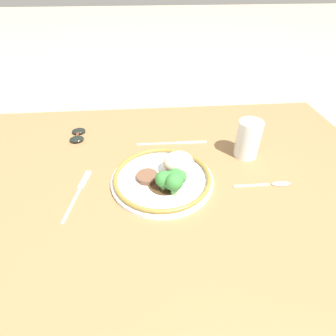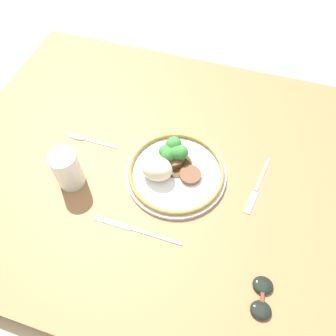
# 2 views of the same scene
# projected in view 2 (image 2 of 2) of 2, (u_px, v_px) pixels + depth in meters

# --- Properties ---
(ground_plane) EXTENTS (8.00, 8.00, 0.00)m
(ground_plane) POSITION_uv_depth(u_px,v_px,m) (191.00, 182.00, 0.93)
(ground_plane) COLOR tan
(dining_table) EXTENTS (1.35, 0.93, 0.05)m
(dining_table) POSITION_uv_depth(u_px,v_px,m) (191.00, 178.00, 0.91)
(dining_table) COLOR olive
(dining_table) RESTS_ON ground
(plate) EXTENTS (0.27, 0.27, 0.07)m
(plate) POSITION_uv_depth(u_px,v_px,m) (173.00, 168.00, 0.87)
(plate) COLOR white
(plate) RESTS_ON dining_table
(juice_glass) EXTENTS (0.07, 0.07, 0.11)m
(juice_glass) POSITION_uv_depth(u_px,v_px,m) (68.00, 171.00, 0.83)
(juice_glass) COLOR orange
(juice_glass) RESTS_ON dining_table
(fork) EXTENTS (0.04, 0.19, 0.00)m
(fork) POSITION_uv_depth(u_px,v_px,m) (256.00, 190.00, 0.86)
(fork) COLOR #B7B7BC
(fork) RESTS_ON dining_table
(knife) EXTENTS (0.23, 0.01, 0.00)m
(knife) POSITION_uv_depth(u_px,v_px,m) (134.00, 229.00, 0.80)
(knife) COLOR #B7B7BC
(knife) RESTS_ON dining_table
(spoon) EXTENTS (0.15, 0.02, 0.01)m
(spoon) POSITION_uv_depth(u_px,v_px,m) (83.00, 139.00, 0.95)
(spoon) COLOR #B7B7BC
(spoon) RESTS_ON dining_table
(sunglasses) EXTENTS (0.05, 0.09, 0.01)m
(sunglasses) POSITION_uv_depth(u_px,v_px,m) (262.00, 297.00, 0.70)
(sunglasses) COLOR black
(sunglasses) RESTS_ON dining_table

